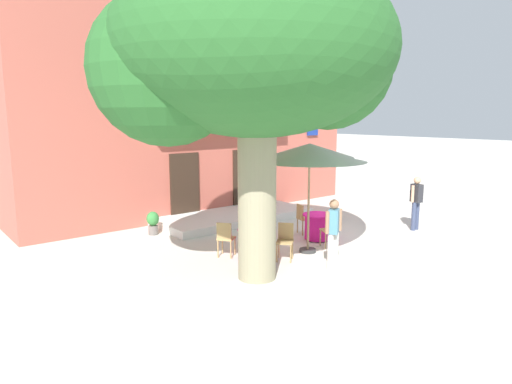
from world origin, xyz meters
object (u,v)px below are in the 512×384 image
cafe_chair_near_tree_1 (225,237)px  pedestrian_near_entrance (333,230)px  pedestrian_mid_plaza (416,200)px  cafe_table_near_tree (255,243)px  cafe_chair_middle_1 (303,217)px  cafe_umbrella (310,153)px  plane_tree (252,56)px  ground_planter_left (153,222)px  cafe_chair_near_tree_0 (285,239)px  cafe_table_middle (318,227)px  cafe_chair_middle_0 (332,228)px

cafe_chair_near_tree_1 → pedestrian_near_entrance: 2.74m
pedestrian_near_entrance → pedestrian_mid_plaza: bearing=9.3°
cafe_table_near_tree → cafe_chair_middle_1: cafe_chair_middle_1 is taller
cafe_table_near_tree → cafe_umbrella: size_ratio=0.30×
plane_tree → pedestrian_mid_plaza: 7.63m
cafe_chair_near_tree_1 → plane_tree: bearing=-104.6°
ground_planter_left → pedestrian_mid_plaza: 8.13m
cafe_chair_near_tree_0 → pedestrian_mid_plaza: (5.17, -0.42, 0.42)m
cafe_chair_middle_1 → cafe_umbrella: cafe_umbrella is taller
plane_tree → pedestrian_mid_plaza: (6.62, 0.08, -3.79)m
cafe_chair_near_tree_1 → pedestrian_near_entrance: size_ratio=0.55×
cafe_table_near_tree → cafe_umbrella: bearing=-17.6°
cafe_table_near_tree → cafe_table_middle: size_ratio=1.00×
plane_tree → cafe_umbrella: size_ratio=2.31×
pedestrian_near_entrance → ground_planter_left: bearing=108.6°
cafe_table_middle → ground_planter_left: (-3.40, 3.54, 0.00)m
cafe_umbrella → pedestrian_mid_plaza: cafe_umbrella is taller
plane_tree → cafe_table_near_tree: plane_tree is taller
cafe_table_middle → cafe_chair_near_tree_1: bearing=173.0°
plane_tree → cafe_chair_near_tree_1: size_ratio=7.37×
cafe_table_middle → ground_planter_left: cafe_table_middle is taller
cafe_chair_near_tree_1 → pedestrian_near_entrance: (1.43, -2.30, 0.40)m
cafe_chair_near_tree_0 → pedestrian_mid_plaza: pedestrian_mid_plaza is taller
cafe_table_middle → pedestrian_near_entrance: bearing=-128.9°
pedestrian_mid_plaza → cafe_chair_near_tree_1: bearing=166.3°
cafe_chair_near_tree_1 → cafe_chair_middle_0: same height
plane_tree → cafe_table_middle: plane_tree is taller
cafe_table_near_tree → cafe_table_middle: bearing=4.5°
cafe_chair_near_tree_0 → cafe_table_middle: cafe_chair_near_tree_0 is taller
cafe_chair_near_tree_1 → cafe_umbrella: size_ratio=0.31×
cafe_chair_near_tree_1 → cafe_table_middle: (2.99, -0.37, -0.14)m
cafe_chair_near_tree_1 → cafe_chair_middle_1: 3.16m
cafe_table_near_tree → cafe_table_middle: (2.49, 0.20, 0.00)m
cafe_chair_near_tree_0 → pedestrian_near_entrance: (0.40, -1.20, 0.40)m
cafe_chair_middle_0 → cafe_table_near_tree: bearing=167.0°
cafe_chair_near_tree_0 → cafe_chair_middle_0: bearing=0.3°
cafe_chair_middle_0 → plane_tree: bearing=-171.0°
cafe_table_near_tree → cafe_chair_near_tree_0: (0.53, -0.53, 0.14)m
cafe_chair_middle_0 → pedestrian_near_entrance: size_ratio=0.55×
cafe_chair_middle_1 → ground_planter_left: size_ratio=1.29×
cafe_table_near_tree → cafe_chair_near_tree_1: size_ratio=0.95×
pedestrian_near_entrance → pedestrian_mid_plaza: (4.77, 0.78, 0.02)m
cafe_chair_near_tree_1 → ground_planter_left: size_ratio=1.29×
cafe_table_near_tree → pedestrian_near_entrance: bearing=-61.7°
cafe_chair_middle_0 → ground_planter_left: bearing=126.6°
cafe_table_near_tree → ground_planter_left: (-0.91, 3.74, 0.00)m
cafe_chair_near_tree_0 → cafe_chair_near_tree_1: same height
cafe_chair_middle_1 → cafe_table_middle: bearing=-101.3°
ground_planter_left → pedestrian_near_entrance: 5.80m
cafe_chair_middle_1 → pedestrian_mid_plaza: size_ratio=0.54×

